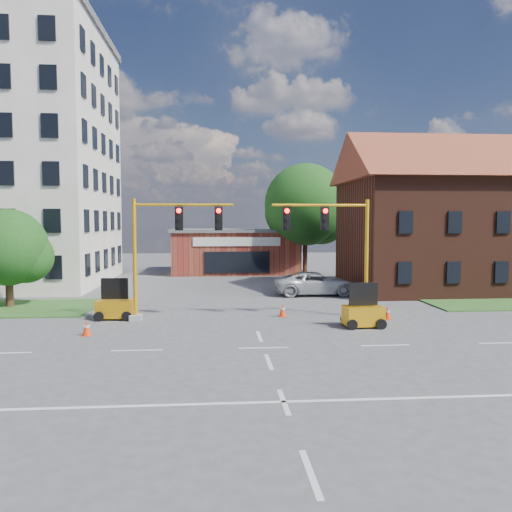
% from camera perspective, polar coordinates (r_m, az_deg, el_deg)
% --- Properties ---
extents(ground, '(120.00, 120.00, 0.00)m').
position_cam_1_polar(ground, '(20.31, 0.88, -10.45)').
color(ground, '#47474A').
rests_on(ground, ground).
extents(lane_markings, '(60.00, 36.00, 0.01)m').
position_cam_1_polar(lane_markings, '(17.44, 1.83, -12.89)').
color(lane_markings, silver).
rests_on(lane_markings, ground).
extents(brick_shop, '(12.40, 8.40, 4.30)m').
position_cam_1_polar(brick_shop, '(49.69, -2.38, 0.64)').
color(brick_shop, maroon).
rests_on(brick_shop, ground).
extents(townhouse_row, '(21.00, 11.00, 11.50)m').
position_cam_1_polar(townhouse_row, '(40.76, 24.72, 4.84)').
color(townhouse_row, '#462015').
rests_on(townhouse_row, ground).
extents(tree_large, '(8.12, 7.73, 10.49)m').
position_cam_1_polar(tree_large, '(47.49, 6.12, 5.52)').
color(tree_large, '#342012').
rests_on(tree_large, ground).
extents(tree_nw_front, '(4.72, 4.49, 5.79)m').
position_cam_1_polar(tree_nw_front, '(32.47, -26.05, 0.63)').
color(tree_nw_front, '#342012').
rests_on(tree_nw_front, ground).
extents(signal_mast_west, '(5.30, 0.60, 6.20)m').
position_cam_1_polar(signal_mast_west, '(25.73, -10.10, 1.37)').
color(signal_mast_west, gray).
rests_on(signal_mast_west, ground).
extents(signal_mast_east, '(5.30, 0.60, 6.20)m').
position_cam_1_polar(signal_mast_east, '(26.35, 9.12, 1.45)').
color(signal_mast_east, gray).
rests_on(signal_mast_east, ground).
extents(trailer_west, '(1.87, 1.31, 2.03)m').
position_cam_1_polar(trailer_west, '(27.03, -15.81, -5.59)').
color(trailer_west, '#F4A914').
rests_on(trailer_west, ground).
extents(trailer_east, '(1.86, 1.29, 2.04)m').
position_cam_1_polar(trailer_east, '(24.61, 12.14, -6.46)').
color(trailer_east, '#F4A914').
rests_on(trailer_east, ground).
extents(cone_a, '(0.40, 0.40, 0.70)m').
position_cam_1_polar(cone_a, '(23.54, -18.79, -7.81)').
color(cone_a, red).
rests_on(cone_a, ground).
extents(cone_b, '(0.40, 0.40, 0.70)m').
position_cam_1_polar(cone_b, '(26.68, 3.05, -6.22)').
color(cone_b, red).
rests_on(cone_b, ground).
extents(cone_c, '(0.40, 0.40, 0.70)m').
position_cam_1_polar(cone_c, '(26.76, 14.80, -6.32)').
color(cone_c, red).
rests_on(cone_c, ground).
extents(cone_d, '(0.40, 0.40, 0.70)m').
position_cam_1_polar(cone_d, '(26.80, 12.69, -6.27)').
color(cone_d, red).
rests_on(cone_d, ground).
extents(pickup_white, '(5.76, 2.74, 1.59)m').
position_cam_1_polar(pickup_white, '(34.66, 6.88, -3.12)').
color(pickup_white, silver).
rests_on(pickup_white, ground).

